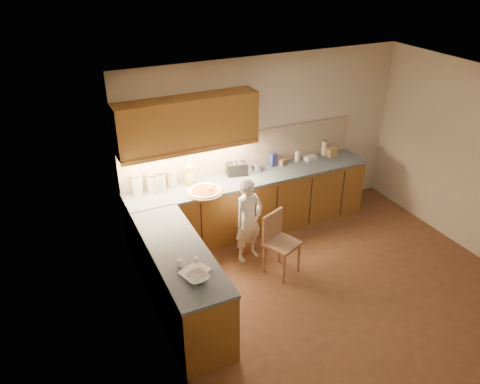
# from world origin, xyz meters

# --- Properties ---
(room) EXTENTS (4.54, 4.50, 2.62)m
(room) POSITION_xyz_m (0.00, 0.00, 1.68)
(room) COLOR brown
(room) RESTS_ON ground
(l_counter) EXTENTS (3.77, 2.62, 0.92)m
(l_counter) POSITION_xyz_m (-0.92, 1.25, 0.46)
(l_counter) COLOR olive
(l_counter) RESTS_ON ground
(backsplash) EXTENTS (3.75, 0.02, 0.58)m
(backsplash) POSITION_xyz_m (-0.38, 1.99, 1.21)
(backsplash) COLOR #BAA890
(backsplash) RESTS_ON l_counter
(upper_cabinets) EXTENTS (1.95, 0.36, 0.73)m
(upper_cabinets) POSITION_xyz_m (-1.27, 1.82, 1.85)
(upper_cabinets) COLOR olive
(upper_cabinets) RESTS_ON ground
(pizza_on_board) EXTENTS (0.51, 0.51, 0.21)m
(pizza_on_board) POSITION_xyz_m (-1.18, 1.52, 0.94)
(pizza_on_board) COLOR tan
(pizza_on_board) RESTS_ON l_counter
(child) EXTENTS (0.51, 0.40, 1.23)m
(child) POSITION_xyz_m (-0.74, 1.05, 0.62)
(child) COLOR white
(child) RESTS_ON ground
(wooden_chair) EXTENTS (0.51, 0.51, 0.87)m
(wooden_chair) POSITION_xyz_m (-0.51, 0.63, 0.51)
(wooden_chair) COLOR tan
(wooden_chair) RESTS_ON ground
(mixing_bowl) EXTENTS (0.28, 0.28, 0.06)m
(mixing_bowl) POSITION_xyz_m (-1.95, -0.21, 0.95)
(mixing_bowl) COLOR white
(mixing_bowl) RESTS_ON l_counter
(canister_a) EXTENTS (0.15, 0.15, 0.30)m
(canister_a) POSITION_xyz_m (-2.03, 1.88, 1.07)
(canister_a) COLOR silver
(canister_a) RESTS_ON l_counter
(canister_b) EXTENTS (0.16, 0.16, 0.29)m
(canister_b) POSITION_xyz_m (-1.82, 1.86, 1.06)
(canister_b) COLOR silver
(canister_b) RESTS_ON l_counter
(canister_c) EXTENTS (0.17, 0.17, 0.31)m
(canister_c) POSITION_xyz_m (-1.73, 1.83, 1.08)
(canister_c) COLOR beige
(canister_c) RESTS_ON l_counter
(canister_d) EXTENTS (0.14, 0.14, 0.23)m
(canister_d) POSITION_xyz_m (-1.53, 1.89, 1.04)
(canister_d) COLOR beige
(canister_d) RESTS_ON l_counter
(oil_jug) EXTENTS (0.13, 0.12, 0.33)m
(oil_jug) POSITION_xyz_m (-1.29, 1.85, 1.07)
(oil_jug) COLOR gold
(oil_jug) RESTS_ON l_counter
(toaster) EXTENTS (0.33, 0.23, 0.19)m
(toaster) POSITION_xyz_m (-0.55, 1.85, 1.02)
(toaster) COLOR black
(toaster) RESTS_ON l_counter
(steel_pot) EXTENTS (0.16, 0.16, 0.12)m
(steel_pot) POSITION_xyz_m (-0.23, 1.84, 0.98)
(steel_pot) COLOR #A4A4A9
(steel_pot) RESTS_ON l_counter
(blue_box) EXTENTS (0.12, 0.09, 0.21)m
(blue_box) POSITION_xyz_m (0.09, 1.89, 1.02)
(blue_box) COLOR navy
(blue_box) RESTS_ON l_counter
(card_box_a) EXTENTS (0.15, 0.13, 0.09)m
(card_box_a) POSITION_xyz_m (0.25, 1.86, 0.97)
(card_box_a) COLOR #9D7754
(card_box_a) RESTS_ON l_counter
(white_bottle) EXTENTS (0.07, 0.07, 0.17)m
(white_bottle) POSITION_xyz_m (0.51, 1.88, 1.00)
(white_bottle) COLOR white
(white_bottle) RESTS_ON l_counter
(flat_pack) EXTENTS (0.19, 0.14, 0.07)m
(flat_pack) POSITION_xyz_m (0.73, 1.82, 0.96)
(flat_pack) COLOR silver
(flat_pack) RESTS_ON l_counter
(tall_jar) EXTENTS (0.08, 0.08, 0.26)m
(tall_jar) POSITION_xyz_m (1.02, 1.89, 1.05)
(tall_jar) COLOR white
(tall_jar) RESTS_ON l_counter
(card_box_b) EXTENTS (0.19, 0.15, 0.13)m
(card_box_b) POSITION_xyz_m (1.13, 1.83, 0.99)
(card_box_b) COLOR tan
(card_box_b) RESTS_ON l_counter
(dough_cloth) EXTENTS (0.36, 0.33, 0.02)m
(dough_cloth) POSITION_xyz_m (-1.93, -0.07, 0.93)
(dough_cloth) COLOR white
(dough_cloth) RESTS_ON l_counter
(spice_jar_a) EXTENTS (0.07, 0.07, 0.08)m
(spice_jar_a) POSITION_xyz_m (-2.03, 0.10, 0.96)
(spice_jar_a) COLOR white
(spice_jar_a) RESTS_ON l_counter
(spice_jar_b) EXTENTS (0.06, 0.06, 0.07)m
(spice_jar_b) POSITION_xyz_m (-1.85, 0.07, 0.96)
(spice_jar_b) COLOR white
(spice_jar_b) RESTS_ON l_counter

